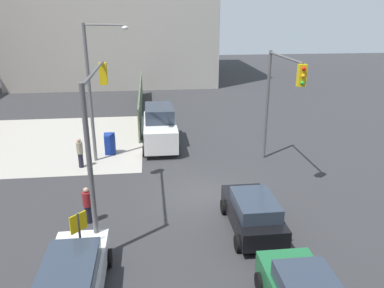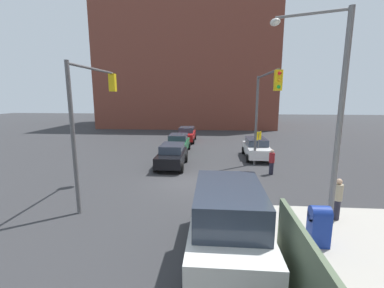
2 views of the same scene
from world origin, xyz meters
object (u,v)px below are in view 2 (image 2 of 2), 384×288
(mailbox_blue, at_px, (319,224))
(pedestrian_waiting, at_px, (272,162))
(coupe_white, at_px, (257,148))
(pedestrian_crossing, at_px, (337,198))
(street_lamp_corner, at_px, (329,107))
(coupe_red, at_px, (186,134))
(traffic_signal_nw_corner, at_px, (263,103))
(hatchback_black, at_px, (172,155))
(hatchback_green, at_px, (178,143))
(van_white_delivery, at_px, (227,225))
(traffic_signal_se_corner, at_px, (92,106))

(mailbox_blue, height_order, pedestrian_waiting, pedestrian_waiting)
(coupe_white, bearing_deg, mailbox_blue, 0.10)
(coupe_white, bearing_deg, pedestrian_crossing, 8.01)
(street_lamp_corner, bearing_deg, mailbox_blue, -21.91)
(pedestrian_crossing, bearing_deg, coupe_red, 116.78)
(traffic_signal_nw_corner, height_order, street_lamp_corner, street_lamp_corner)
(coupe_white, distance_m, coupe_red, 9.91)
(traffic_signal_nw_corner, xyz_separation_m, hatchback_black, (-1.27, -6.13, -3.83))
(hatchback_green, bearing_deg, van_white_delivery, 12.97)
(mailbox_blue, height_order, coupe_white, coupe_white)
(hatchback_green, relative_size, van_white_delivery, 0.74)
(coupe_white, relative_size, hatchback_green, 1.11)
(traffic_signal_se_corner, bearing_deg, hatchback_green, 166.33)
(traffic_signal_se_corner, height_order, pedestrian_crossing, traffic_signal_se_corner)
(traffic_signal_nw_corner, bearing_deg, coupe_red, -152.68)
(traffic_signal_nw_corner, bearing_deg, coupe_white, 173.96)
(street_lamp_corner, distance_m, pedestrian_crossing, 4.01)
(street_lamp_corner, bearing_deg, traffic_signal_nw_corner, -172.44)
(hatchback_green, bearing_deg, coupe_red, 178.02)
(traffic_signal_se_corner, height_order, coupe_red, traffic_signal_se_corner)
(pedestrian_crossing, bearing_deg, coupe_white, 100.67)
(hatchback_black, bearing_deg, coupe_red, -179.90)
(traffic_signal_se_corner, bearing_deg, coupe_red, 170.24)
(traffic_signal_se_corner, bearing_deg, mailbox_blue, 69.30)
(coupe_red, height_order, pedestrian_crossing, pedestrian_crossing)
(traffic_signal_se_corner, height_order, hatchback_green, traffic_signal_se_corner)
(street_lamp_corner, relative_size, coupe_white, 1.81)
(traffic_signal_nw_corner, height_order, mailbox_blue, traffic_signal_nw_corner)
(van_white_delivery, bearing_deg, mailbox_blue, 111.75)
(street_lamp_corner, distance_m, pedestrian_waiting, 8.05)
(hatchback_green, xyz_separation_m, pedestrian_waiting, (6.33, 7.04, 0.02))
(hatchback_green, xyz_separation_m, pedestrian_crossing, (12.53, 8.34, 0.09))
(traffic_signal_se_corner, distance_m, pedestrian_waiting, 11.37)
(traffic_signal_se_corner, xyz_separation_m, hatchback_black, (-5.98, 2.87, -3.76))
(traffic_signal_se_corner, height_order, hatchback_black, traffic_signal_se_corner)
(mailbox_blue, xyz_separation_m, hatchback_green, (-14.53, -6.84, 0.08))
(street_lamp_corner, relative_size, pedestrian_crossing, 4.50)
(van_white_delivery, xyz_separation_m, pedestrian_waiting, (-9.48, 3.40, -0.42))
(hatchback_black, xyz_separation_m, van_white_delivery, (10.85, 3.43, 0.44))
(hatchback_black, height_order, van_white_delivery, van_white_delivery)
(van_white_delivery, bearing_deg, traffic_signal_se_corner, -127.69)
(mailbox_blue, relative_size, pedestrian_crossing, 0.80)
(mailbox_blue, distance_m, coupe_white, 12.82)
(van_white_delivery, bearing_deg, hatchback_green, -167.03)
(coupe_white, bearing_deg, pedestrian_waiting, 2.75)
(pedestrian_waiting, bearing_deg, mailbox_blue, -90.83)
(hatchback_black, xyz_separation_m, pedestrian_waiting, (1.37, 6.83, 0.02))
(traffic_signal_se_corner, distance_m, hatchback_green, 11.87)
(pedestrian_crossing, bearing_deg, van_white_delivery, -142.45)
(pedestrian_crossing, bearing_deg, street_lamp_corner, -137.48)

